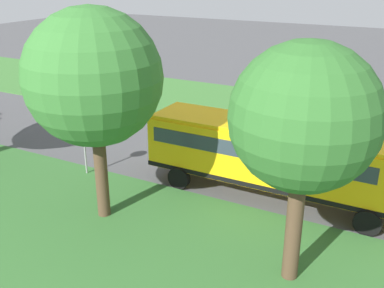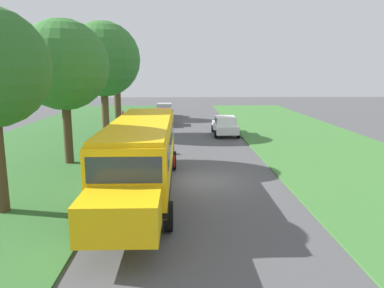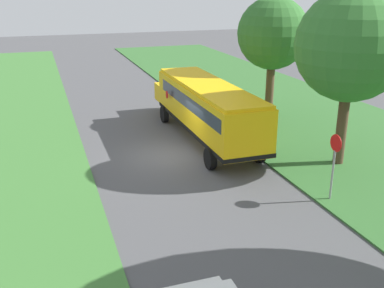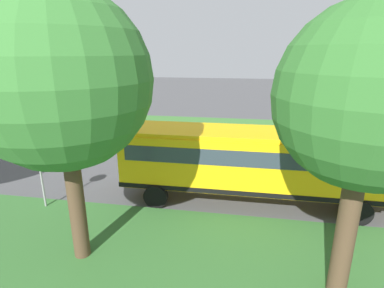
% 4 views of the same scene
% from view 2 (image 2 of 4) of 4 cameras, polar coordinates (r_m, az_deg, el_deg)
% --- Properties ---
extents(ground_plane, '(120.00, 120.00, 0.00)m').
position_cam_2_polar(ground_plane, '(18.16, 1.05, -5.65)').
color(ground_plane, '#4C4C4F').
extents(grass_far_side, '(10.00, 80.00, 0.07)m').
position_cam_2_polar(grass_far_side, '(20.63, 26.98, -4.74)').
color(grass_far_side, '#3D7533').
rests_on(grass_far_side, ground).
extents(school_bus, '(2.85, 12.42, 3.16)m').
position_cam_2_polar(school_bus, '(16.03, -7.67, -0.91)').
color(school_bus, yellow).
rests_on(school_bus, ground).
extents(car_white_nearest, '(2.02, 4.40, 1.56)m').
position_cam_2_polar(car_white_nearest, '(31.12, 5.08, 2.96)').
color(car_white_nearest, silver).
rests_on(car_white_nearest, ground).
extents(car_red_middle, '(2.02, 4.40, 1.56)m').
position_cam_2_polar(car_red_middle, '(37.29, -4.67, 4.29)').
color(car_red_middle, '#B21E1E').
rests_on(car_red_middle, ground).
extents(car_silver_furthest, '(2.02, 4.40, 1.56)m').
position_cam_2_polar(car_silver_furthest, '(43.70, -4.24, 5.28)').
color(car_silver_furthest, '#B7B7BC').
rests_on(car_silver_furthest, ground).
extents(oak_tree_roadside_mid, '(4.93, 4.93, 8.02)m').
position_cam_2_polar(oak_tree_roadside_mid, '(21.90, -18.99, 11.39)').
color(oak_tree_roadside_mid, '#4C3826').
rests_on(oak_tree_roadside_mid, ground).
extents(oak_tree_far_end, '(5.94, 5.94, 9.13)m').
position_cam_2_polar(oak_tree_far_end, '(31.23, -13.49, 12.35)').
color(oak_tree_far_end, brown).
rests_on(oak_tree_far_end, ground).
extents(oak_tree_across_road, '(4.20, 4.20, 7.60)m').
position_cam_2_polar(oak_tree_across_road, '(42.50, -11.41, 11.22)').
color(oak_tree_across_road, '#4C3826').
rests_on(oak_tree_across_road, ground).
extents(stop_sign, '(0.08, 0.68, 2.74)m').
position_cam_2_polar(stop_sign, '(24.66, -10.43, 2.73)').
color(stop_sign, gray).
rests_on(stop_sign, ground).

